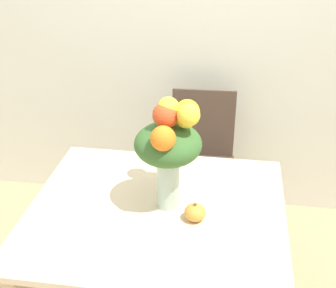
% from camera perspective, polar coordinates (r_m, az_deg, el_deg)
% --- Properties ---
extents(wall_back, '(8.00, 0.06, 2.70)m').
position_cam_1_polar(wall_back, '(3.03, 2.61, 15.60)').
color(wall_back, silver).
rests_on(wall_back, ground_plane).
extents(dining_table, '(1.15, 1.03, 0.74)m').
position_cam_1_polar(dining_table, '(2.19, -1.40, -9.97)').
color(dining_table, beige).
rests_on(dining_table, ground_plane).
extents(flower_vase, '(0.29, 0.38, 0.53)m').
position_cam_1_polar(flower_vase, '(2.00, 0.20, 0.24)').
color(flower_vase, '#B2CCBC').
rests_on(flower_vase, dining_table).
extents(pumpkin, '(0.09, 0.09, 0.09)m').
position_cam_1_polar(pumpkin, '(2.05, 3.30, -8.33)').
color(pumpkin, gold).
rests_on(pumpkin, dining_table).
extents(dining_chair_near_window, '(0.44, 0.44, 0.94)m').
position_cam_1_polar(dining_chair_near_window, '(2.99, 4.08, -2.27)').
color(dining_chair_near_window, '#47382D').
rests_on(dining_chair_near_window, ground_plane).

